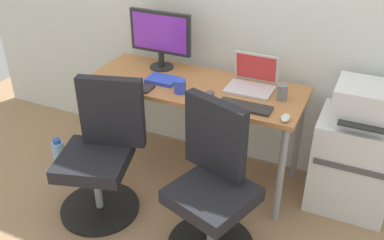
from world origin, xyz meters
TOP-DOWN VIEW (x-y plane):
  - ground_plane at (0.00, 0.00)m, footprint 5.28×5.28m
  - desk at (0.00, 0.00)m, footprint 1.53×0.60m
  - office_chair_left at (-0.40, -0.62)m, footprint 0.55×0.55m
  - office_chair_right at (0.39, -0.62)m, footprint 0.56×0.56m
  - side_cabinet at (1.12, 0.12)m, footprint 0.52×0.45m
  - printer at (1.12, 0.12)m, footprint 0.38×0.40m
  - water_bottle_on_floor at (-0.93, -0.45)m, footprint 0.09×0.09m
  - desktop_monitor at (-0.35, 0.16)m, footprint 0.48×0.18m
  - open_laptop at (0.38, 0.11)m, footprint 0.31×0.26m
  - keyboard_by_monitor at (-0.40, -0.22)m, footprint 0.34×0.12m
  - keyboard_by_laptop at (0.43, -0.18)m, footprint 0.34×0.12m
  - mouse_by_monitor at (0.70, -0.23)m, footprint 0.06×0.10m
  - mouse_by_laptop at (0.16, -0.12)m, footprint 0.06×0.10m
  - coffee_mug at (-0.04, -0.16)m, footprint 0.08×0.08m
  - pen_cup at (0.61, 0.02)m, footprint 0.07×0.07m
  - notebook at (-0.23, -0.06)m, footprint 0.21×0.15m

SIDE VIEW (x-z plane):
  - ground_plane at x=0.00m, z-range 0.00..0.00m
  - water_bottle_on_floor at x=-0.93m, z-range -0.01..0.30m
  - side_cabinet at x=1.12m, z-range 0.00..0.67m
  - office_chair_left at x=-0.40m, z-range -0.05..0.89m
  - office_chair_right at x=0.39m, z-range -0.05..0.89m
  - desk at x=0.00m, z-range 0.30..1.05m
  - keyboard_by_monitor at x=-0.40m, z-range 0.75..0.77m
  - keyboard_by_laptop at x=0.43m, z-range 0.75..0.77m
  - notebook at x=-0.23m, z-range 0.75..0.78m
  - mouse_by_monitor at x=0.70m, z-range 0.75..0.79m
  - mouse_by_laptop at x=0.16m, z-range 0.75..0.79m
  - printer at x=1.12m, z-range 0.67..0.91m
  - coffee_mug at x=-0.04m, z-range 0.75..0.85m
  - pen_cup at x=0.61m, z-range 0.75..0.86m
  - open_laptop at x=0.38m, z-range 0.70..0.92m
  - desktop_monitor at x=-0.35m, z-range 0.79..1.22m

